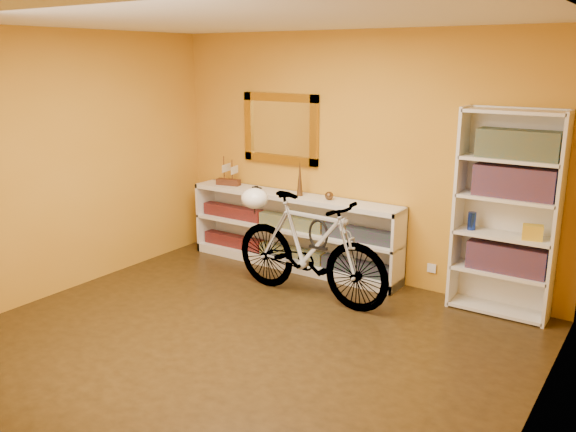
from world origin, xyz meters
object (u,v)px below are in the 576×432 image
Objects in this scene: console_unit at (293,231)px; bicycle at (309,248)px; helmet at (255,198)px; bookcase at (506,214)px.

console_unit is 0.93m from bicycle.
bicycle reaches higher than helmet.
bookcase is at bearing -64.37° from bicycle.
console_unit is 1.37× the size of bookcase.
helmet is (-0.68, 0.03, 0.40)m from bicycle.
bicycle is at bearing -157.02° from bookcase.
bookcase is 2.43m from helmet.
bicycle is 6.32× the size of helmet.
bookcase reaches higher than bicycle.
console_unit is 0.82m from helmet.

